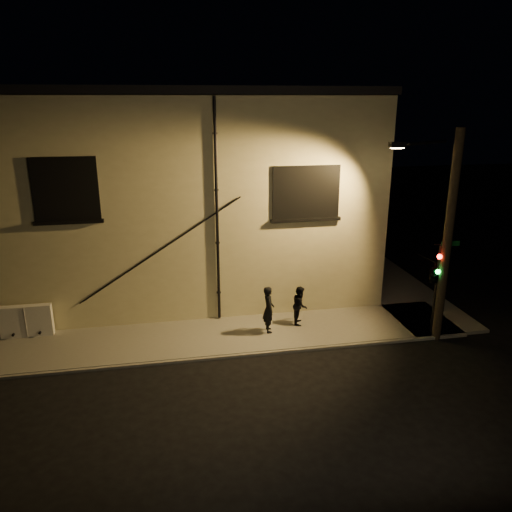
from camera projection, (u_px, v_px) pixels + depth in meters
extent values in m
plane|color=black|center=(281.00, 352.00, 17.22)|extent=(90.00, 90.00, 0.00)
cube|color=slate|center=(191.00, 339.00, 18.07)|extent=(20.00, 3.00, 0.12)
cube|color=slate|center=(367.00, 266.00, 25.85)|extent=(3.00, 16.00, 0.12)
cube|color=beige|center=(178.00, 189.00, 23.83)|extent=(16.00, 12.00, 8.50)
cube|color=black|center=(173.00, 92.00, 22.50)|extent=(16.20, 12.20, 0.30)
cube|color=black|center=(66.00, 189.00, 17.14)|extent=(2.20, 0.10, 2.20)
cube|color=black|center=(66.00, 189.00, 17.15)|extent=(1.98, 0.05, 1.98)
cube|color=black|center=(306.00, 192.00, 18.78)|extent=(2.60, 0.10, 2.00)
cube|color=#A5B28C|center=(306.00, 192.00, 18.80)|extent=(2.38, 0.05, 1.78)
cylinder|color=black|center=(217.00, 214.00, 18.33)|extent=(0.11, 0.11, 8.30)
cylinder|color=black|center=(158.00, 251.00, 18.37)|extent=(5.96, 0.04, 3.75)
cylinder|color=black|center=(162.00, 249.00, 18.37)|extent=(5.96, 0.04, 3.75)
cube|color=silver|center=(26.00, 321.00, 17.97)|extent=(1.80, 0.30, 1.18)
imported|color=black|center=(269.00, 309.00, 18.26)|extent=(0.43, 0.64, 1.76)
imported|color=black|center=(300.00, 305.00, 18.97)|extent=(0.77, 0.87, 1.48)
cylinder|color=black|center=(436.00, 290.00, 17.99)|extent=(0.12, 0.12, 3.32)
imported|color=black|center=(434.00, 273.00, 17.62)|extent=(0.69, 2.04, 0.81)
sphere|color=#FF140C|center=(440.00, 257.00, 17.26)|extent=(0.17, 0.17, 0.17)
sphere|color=#14FF3F|center=(438.00, 272.00, 17.43)|extent=(0.17, 0.17, 0.17)
cube|color=#0C4C1E|center=(450.00, 244.00, 17.53)|extent=(0.70, 0.03, 0.18)
cylinder|color=black|center=(448.00, 239.00, 17.12)|extent=(0.31, 0.31, 7.49)
cylinder|color=black|center=(428.00, 143.00, 16.52)|extent=(1.90, 1.03, 0.10)
cube|color=black|center=(398.00, 145.00, 16.92)|extent=(0.55, 0.28, 0.18)
cube|color=#FFC672|center=(397.00, 148.00, 16.95)|extent=(0.42, 0.20, 0.04)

